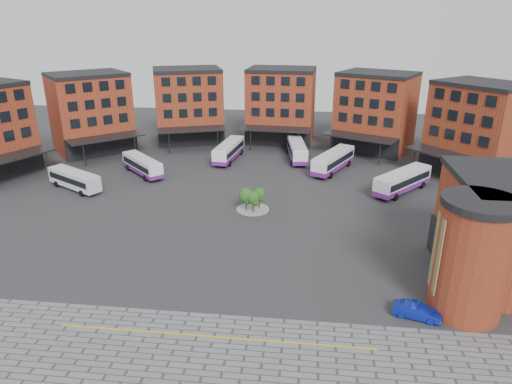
# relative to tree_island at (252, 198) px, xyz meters

# --- Properties ---
(ground) EXTENTS (160.00, 160.00, 0.00)m
(ground) POSITION_rel_tree_island_xyz_m (-1.97, -11.60, -1.87)
(ground) COLOR #28282B
(ground) RESTS_ON ground
(yellow_line) EXTENTS (26.00, 0.15, 0.02)m
(yellow_line) POSITION_rel_tree_island_xyz_m (0.03, -25.60, -1.84)
(yellow_line) COLOR gold
(yellow_line) RESTS_ON paving_zone
(main_building) EXTENTS (94.14, 42.48, 14.60)m
(main_building) POSITION_rel_tree_island_xyz_m (-6.74, 26.64, 5.35)
(main_building) COLOR maroon
(main_building) RESTS_ON ground
(tree_island) EXTENTS (4.40, 4.40, 3.25)m
(tree_island) POSITION_rel_tree_island_xyz_m (0.00, 0.00, 0.00)
(tree_island) COLOR gray
(tree_island) RESTS_ON ground
(bus_a) EXTENTS (9.84, 7.02, 2.84)m
(bus_a) POSITION_rel_tree_island_xyz_m (-27.18, 4.95, -0.19)
(bus_a) COLOR silver
(bus_a) RESTS_ON ground
(bus_b) EXTENTS (8.92, 8.99, 2.90)m
(bus_b) POSITION_rel_tree_island_xyz_m (-19.54, 12.74, -0.30)
(bus_b) COLOR white
(bus_b) RESTS_ON ground
(bus_c) EXTENTS (4.08, 11.48, 3.16)m
(bus_c) POSITION_rel_tree_island_xyz_m (-6.95, 22.31, -0.16)
(bus_c) COLOR white
(bus_c) RESTS_ON ground
(bus_d) EXTENTS (4.11, 11.46, 3.16)m
(bus_d) POSITION_rel_tree_island_xyz_m (5.12, 23.98, -0.16)
(bus_d) COLOR white
(bus_d) RESTS_ON ground
(bus_e) EXTENTS (7.53, 11.55, 3.26)m
(bus_e) POSITION_rel_tree_island_xyz_m (11.31, 18.11, -0.11)
(bus_e) COLOR white
(bus_e) RESTS_ON ground
(bus_f) EXTENTS (9.53, 10.31, 3.22)m
(bus_f) POSITION_rel_tree_island_xyz_m (20.95, 9.45, -0.13)
(bus_f) COLOR silver
(bus_f) RESTS_ON ground
(blue_car) EXTENTS (4.24, 2.44, 1.32)m
(blue_car) POSITION_rel_tree_island_xyz_m (16.82, -21.11, -1.21)
(blue_car) COLOR #0B1B96
(blue_car) RESTS_ON ground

